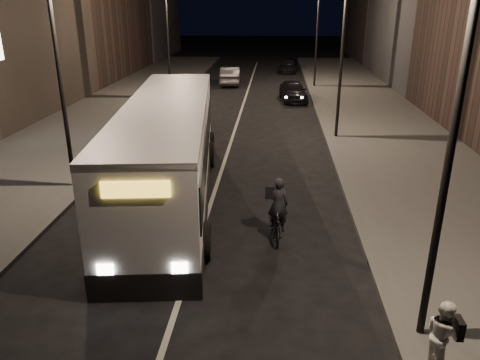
% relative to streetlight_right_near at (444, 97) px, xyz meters
% --- Properties ---
extents(ground, '(180.00, 180.00, 0.00)m').
position_rel_streetlight_right_near_xyz_m(ground, '(-5.33, 4.00, -5.36)').
color(ground, black).
rests_on(ground, ground).
extents(sidewalk_right, '(7.00, 70.00, 0.16)m').
position_rel_streetlight_right_near_xyz_m(sidewalk_right, '(3.17, 18.00, -5.28)').
color(sidewalk_right, '#3D3D3A').
rests_on(sidewalk_right, ground).
extents(sidewalk_left, '(7.00, 70.00, 0.16)m').
position_rel_streetlight_right_near_xyz_m(sidewalk_left, '(-13.83, 18.00, -5.28)').
color(sidewalk_left, '#3D3D3A').
rests_on(sidewalk_left, ground).
extents(streetlight_right_near, '(1.20, 0.44, 8.12)m').
position_rel_streetlight_right_near_xyz_m(streetlight_right_near, '(0.00, 0.00, 0.00)').
color(streetlight_right_near, black).
rests_on(streetlight_right_near, sidewalk_right).
extents(streetlight_right_mid, '(1.20, 0.44, 8.12)m').
position_rel_streetlight_right_near_xyz_m(streetlight_right_mid, '(0.00, 16.00, 0.00)').
color(streetlight_right_mid, black).
rests_on(streetlight_right_mid, sidewalk_right).
extents(streetlight_right_far, '(1.20, 0.44, 8.12)m').
position_rel_streetlight_right_near_xyz_m(streetlight_right_far, '(0.00, 32.00, 0.00)').
color(streetlight_right_far, black).
rests_on(streetlight_right_far, sidewalk_right).
extents(streetlight_left_near, '(1.20, 0.44, 8.12)m').
position_rel_streetlight_right_near_xyz_m(streetlight_left_near, '(-10.66, 8.00, 0.00)').
color(streetlight_left_near, black).
rests_on(streetlight_left_near, sidewalk_left).
extents(streetlight_left_far, '(1.20, 0.44, 8.12)m').
position_rel_streetlight_right_near_xyz_m(streetlight_left_far, '(-10.66, 26.00, 0.00)').
color(streetlight_left_far, black).
rests_on(streetlight_left_far, sidewalk_left).
extents(city_bus, '(4.37, 13.67, 3.63)m').
position_rel_streetlight_right_near_xyz_m(city_bus, '(-6.93, 7.53, -3.39)').
color(city_bus, silver).
rests_on(city_bus, ground).
extents(cyclist_on_bicycle, '(0.72, 1.85, 2.09)m').
position_rel_streetlight_right_near_xyz_m(cyclist_on_bicycle, '(-2.90, 4.41, -4.66)').
color(cyclist_on_bicycle, black).
rests_on(cyclist_on_bicycle, ground).
extents(pedestrian_woman, '(0.76, 0.86, 1.50)m').
position_rel_streetlight_right_near_xyz_m(pedestrian_woman, '(0.32, -1.00, -4.45)').
color(pedestrian_woman, silver).
rests_on(pedestrian_woman, sidewalk_right).
extents(car_near, '(2.25, 4.51, 1.48)m').
position_rel_streetlight_right_near_xyz_m(car_near, '(-1.73, 26.14, -4.62)').
color(car_near, black).
rests_on(car_near, ground).
extents(car_mid, '(1.94, 4.84, 1.56)m').
position_rel_streetlight_right_near_xyz_m(car_mid, '(-7.06, 32.96, -4.58)').
color(car_mid, '#313133').
rests_on(car_mid, ground).
extents(car_far, '(2.38, 4.70, 1.31)m').
position_rel_streetlight_right_near_xyz_m(car_far, '(-1.73, 41.22, -4.71)').
color(car_far, black).
rests_on(car_far, ground).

